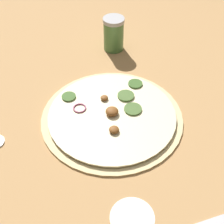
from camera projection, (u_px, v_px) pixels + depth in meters
The scene contains 4 objects.
ground_plane at pixel (112, 118), 0.79m from camera, with size 3.00×3.00×0.00m, color tan.
pizza at pixel (112, 115), 0.79m from camera, with size 0.36×0.36×0.03m.
spice_jar at pixel (114, 34), 0.98m from camera, with size 0.07×0.07×0.11m.
flour_patch at pixel (132, 217), 0.60m from camera, with size 0.09×0.09×0.00m.
Camera 1 is at (0.25, 0.49, 0.57)m, focal length 50.00 mm.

